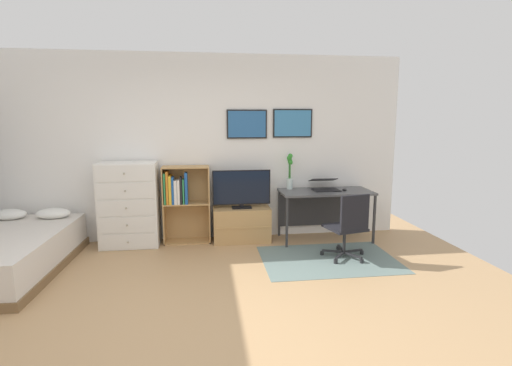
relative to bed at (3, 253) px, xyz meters
The scene contains 13 objects.
ground_plane 2.62m from the bed, 31.16° to the right, with size 7.20×7.20×0.00m, color tan.
wall_back_with_posters 2.73m from the bed, 25.63° to the left, with size 6.12×0.09×2.70m.
area_rug 3.90m from the bed, ahead, with size 1.70×1.20×0.01m, color slate.
bed is the anchor object (origin of this frame).
dresser 1.56m from the bed, 32.00° to the left, with size 0.80×0.46×1.19m.
bookshelf 2.23m from the bed, 23.38° to the left, with size 0.66×0.30×1.11m.
tv_stand 2.98m from the bed, 15.96° to the left, with size 0.82×0.41×0.50m.
television 3.02m from the bed, 15.54° to the left, with size 0.83×0.16×0.56m.
desk 4.19m from the bed, 10.95° to the left, with size 1.33×0.62×0.74m.
office_chair 4.14m from the bed, ahead, with size 0.58×0.57×0.86m.
laptop 4.22m from the bed, 11.13° to the left, with size 0.39×0.42×0.17m.
computer_mouse 4.45m from the bed, ahead, with size 0.06×0.10×0.03m, color #262628.
bamboo_vase 3.80m from the bed, 14.42° to the left, with size 0.09×0.09×0.53m.
Camera 1 is at (0.12, -3.28, 1.77)m, focal length 26.99 mm.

